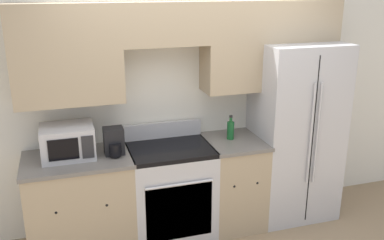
{
  "coord_description": "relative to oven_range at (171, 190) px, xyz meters",
  "views": [
    {
      "loc": [
        -1.14,
        -3.33,
        2.4
      ],
      "look_at": [
        0.0,
        0.31,
        1.16
      ],
      "focal_mm": 40.0,
      "sensor_mm": 36.0,
      "label": 1
    }
  ],
  "objects": [
    {
      "name": "bottle",
      "position": [
        0.63,
        0.04,
        0.55
      ],
      "size": [
        0.07,
        0.07,
        0.24
      ],
      "color": "#195928",
      "rests_on": "lower_cabinets_right"
    },
    {
      "name": "microwave",
      "position": [
        -0.92,
        0.05,
        0.59
      ],
      "size": [
        0.46,
        0.38,
        0.29
      ],
      "color": "#B7B7BC",
      "rests_on": "lower_cabinets_left"
    },
    {
      "name": "lower_cabinets_right",
      "position": [
        0.66,
        -0.0,
        -0.0
      ],
      "size": [
        0.55,
        0.64,
        0.91
      ],
      "color": "tan",
      "rests_on": "ground_plane"
    },
    {
      "name": "wall_back",
      "position": [
        0.23,
        0.28,
        1.04
      ],
      "size": [
        8.0,
        0.39,
        2.6
      ],
      "color": "silver",
      "rests_on": "ground_plane"
    },
    {
      "name": "lower_cabinets_left",
      "position": [
        -0.86,
        -0.0,
        -0.0
      ],
      "size": [
        0.95,
        0.64,
        0.91
      ],
      "color": "tan",
      "rests_on": "ground_plane"
    },
    {
      "name": "refrigerator",
      "position": [
        1.34,
        0.05,
        0.46
      ],
      "size": [
        0.83,
        0.75,
        1.84
      ],
      "color": "#B7B7BC",
      "rests_on": "ground_plane"
    },
    {
      "name": "oven_range",
      "position": [
        0.0,
        0.0,
        0.0
      ],
      "size": [
        0.78,
        0.65,
        1.07
      ],
      "color": "#B7B7BC",
      "rests_on": "ground_plane"
    },
    {
      "name": "electric_kettle",
      "position": [
        -0.52,
        -0.01,
        0.56
      ],
      "size": [
        0.18,
        0.22,
        0.24
      ],
      "color": "black",
      "rests_on": "lower_cabinets_left"
    }
  ]
}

